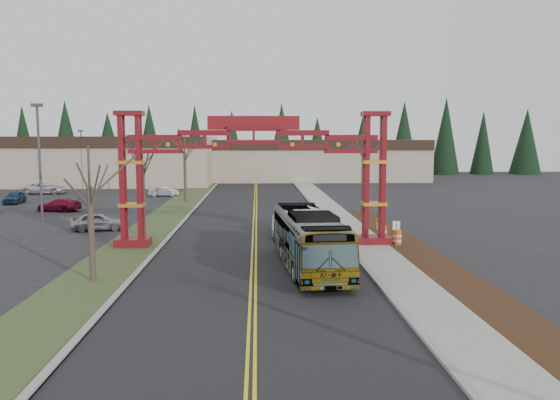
{
  "coord_description": "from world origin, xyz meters",
  "views": [
    {
      "loc": [
        0.23,
        -17.88,
        7.08
      ],
      "look_at": [
        1.56,
        14.22,
        3.5
      ],
      "focal_mm": 35.0,
      "sensor_mm": 36.0,
      "label": 1
    }
  ],
  "objects": [
    {
      "name": "gateway_arch",
      "position": [
        0.0,
        18.0,
        5.98
      ],
      "size": [
        18.2,
        1.6,
        8.9
      ],
      "color": "#5D0C0E",
      "rests_on": "ground"
    },
    {
      "name": "parked_car_far_b",
      "position": [
        -27.51,
        54.09,
        0.75
      ],
      "size": [
        5.56,
        2.85,
        1.5
      ],
      "primitive_type": "imported",
      "rotation": [
        0.0,
        0.0,
        1.64
      ],
      "color": "silver",
      "rests_on": "ground"
    },
    {
      "name": "parked_car_mid_b",
      "position": [
        -26.71,
        43.39,
        0.68
      ],
      "size": [
        2.03,
        4.15,
        1.36
      ],
      "primitive_type": "imported",
      "rotation": [
        0.0,
        0.0,
        0.11
      ],
      "color": "navy",
      "rests_on": "ground"
    },
    {
      "name": "bare_tree_right_far",
      "position": [
        10.0,
        32.16,
        5.51
      ],
      "size": [
        2.91,
        2.91,
        7.47
      ],
      "color": "#382D26",
      "rests_on": "ground"
    },
    {
      "name": "barrel_south",
      "position": [
        9.51,
        17.54,
        0.54
      ],
      "size": [
        0.59,
        0.59,
        1.09
      ],
      "color": "orange",
      "rests_on": "ground"
    },
    {
      "name": "silver_sedan",
      "position": [
        2.12,
        22.17,
        0.73
      ],
      "size": [
        1.79,
        4.49,
        1.45
      ],
      "primitive_type": "imported",
      "rotation": [
        0.0,
        0.0,
        -0.06
      ],
      "color": "#A5A8AD",
      "rests_on": "ground"
    },
    {
      "name": "barrel_north",
      "position": [
        9.61,
        23.15,
        0.49
      ],
      "size": [
        0.53,
        0.53,
        0.98
      ],
      "color": "orange",
      "rests_on": "ground"
    },
    {
      "name": "parked_car_near_a",
      "position": [
        -12.21,
        24.76,
        0.7
      ],
      "size": [
        4.32,
        2.23,
        1.41
      ],
      "primitive_type": "imported",
      "rotation": [
        0.0,
        0.0,
        1.71
      ],
      "color": "#999CA0",
      "rests_on": "ground"
    },
    {
      "name": "parked_car_mid_a",
      "position": [
        -19.41,
        36.54,
        0.63
      ],
      "size": [
        4.67,
        2.8,
        1.27
      ],
      "primitive_type": "imported",
      "rotation": [
        0.0,
        0.0,
        4.46
      ],
      "color": "maroon",
      "rests_on": "ground"
    },
    {
      "name": "light_pole_near",
      "position": [
        -18.29,
        29.36,
        5.83
      ],
      "size": [
        0.87,
        0.44,
        10.09
      ],
      "color": "#3F3F44",
      "rests_on": "ground"
    },
    {
      "name": "lane_line_left",
      "position": [
        -0.12,
        25.0,
        0.03
      ],
      "size": [
        0.12,
        100.0,
        0.01
      ],
      "primitive_type": "cube",
      "color": "yellow",
      "rests_on": "road"
    },
    {
      "name": "sidewalk_right",
      "position": [
        7.6,
        25.0,
        0.08
      ],
      "size": [
        2.6,
        110.0,
        0.14
      ],
      "primitive_type": "cube",
      "color": "gray",
      "rests_on": "ground"
    },
    {
      "name": "ground",
      "position": [
        0.0,
        0.0,
        0.0
      ],
      "size": [
        200.0,
        200.0,
        0.0
      ],
      "primitive_type": "plane",
      "color": "black",
      "rests_on": "ground"
    },
    {
      "name": "bare_tree_median_mid",
      "position": [
        -8.0,
        21.47,
        5.17
      ],
      "size": [
        3.05,
        3.05,
        7.21
      ],
      "color": "#382D26",
      "rests_on": "ground"
    },
    {
      "name": "light_pole_far",
      "position": [
        -24.79,
        61.08,
        4.86
      ],
      "size": [
        0.73,
        0.36,
        8.4
      ],
      "color": "#3F3F44",
      "rests_on": "ground"
    },
    {
      "name": "curb_left",
      "position": [
        -6.15,
        25.0,
        0.07
      ],
      "size": [
        0.3,
        110.0,
        0.15
      ],
      "primitive_type": "cube",
      "color": "gray",
      "rests_on": "ground"
    },
    {
      "name": "conifer_treeline",
      "position": [
        0.25,
        92.0,
        6.49
      ],
      "size": [
        116.1,
        5.6,
        13.0
      ],
      "color": "black",
      "rests_on": "ground"
    },
    {
      "name": "transit_bus",
      "position": [
        3.05,
        11.52,
        1.6
      ],
      "size": [
        3.54,
        11.63,
        3.19
      ],
      "primitive_type": "imported",
      "rotation": [
        0.0,
        0.0,
        0.08
      ],
      "color": "#B7BBBF",
      "rests_on": "ground"
    },
    {
      "name": "landscape_strip",
      "position": [
        10.2,
        10.0,
        0.06
      ],
      "size": [
        2.6,
        50.0,
        0.12
      ],
      "primitive_type": "cube",
      "color": "black",
      "rests_on": "ground"
    },
    {
      "name": "retail_building_east",
      "position": [
        10.0,
        79.95,
        3.51
      ],
      "size": [
        38.0,
        20.3,
        7.0
      ],
      "color": "tan",
      "rests_on": "ground"
    },
    {
      "name": "barrel_mid",
      "position": [
        8.9,
        19.15,
        0.55
      ],
      "size": [
        0.6,
        0.6,
        1.11
      ],
      "color": "orange",
      "rests_on": "ground"
    },
    {
      "name": "lane_line_right",
      "position": [
        0.12,
        25.0,
        0.03
      ],
      "size": [
        0.12,
        100.0,
        0.01
      ],
      "primitive_type": "cube",
      "color": "yellow",
      "rests_on": "road"
    },
    {
      "name": "parked_car_far_a",
      "position": [
        -11.49,
        50.42,
        0.61
      ],
      "size": [
        3.86,
        1.86,
        1.22
      ],
      "primitive_type": "imported",
      "rotation": [
        0.0,
        0.0,
        1.73
      ],
      "color": "#B3B3BB",
      "rests_on": "ground"
    },
    {
      "name": "bare_tree_median_near",
      "position": [
        -8.0,
        9.1,
        4.74
      ],
      "size": [
        3.09,
        3.09,
        6.8
      ],
      "color": "#382D26",
      "rests_on": "ground"
    },
    {
      "name": "street_sign",
      "position": [
        8.9,
        15.44,
        1.45
      ],
      "size": [
        0.46,
        0.09,
        2.01
      ],
      "color": "#3F3F44",
      "rests_on": "ground"
    },
    {
      "name": "bare_tree_median_far",
      "position": [
        -8.0,
        44.47,
        5.64
      ],
      "size": [
        3.32,
        3.32,
        7.86
      ],
      "color": "#382D26",
      "rests_on": "ground"
    },
    {
      "name": "road",
      "position": [
        0.0,
        25.0,
        0.01
      ],
      "size": [
        12.0,
        110.0,
        0.02
      ],
      "primitive_type": "cube",
      "color": "black",
      "rests_on": "ground"
    },
    {
      "name": "retail_building_west",
      "position": [
        -30.0,
        71.96,
        3.76
      ],
      "size": [
        46.0,
        22.3,
        7.5
      ],
      "color": "tan",
      "rests_on": "ground"
    },
    {
      "name": "grass_median",
      "position": [
        -8.0,
        25.0,
        0.04
      ],
      "size": [
        4.0,
        110.0,
        0.08
      ],
      "primitive_type": "cube",
      "color": "#324120",
      "rests_on": "ground"
    },
    {
      "name": "curb_right",
      "position": [
        6.15,
        25.0,
        0.07
      ],
      "size": [
        0.3,
        110.0,
        0.15
      ],
      "primitive_type": "cube",
      "color": "gray",
      "rests_on": "ground"
    }
  ]
}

